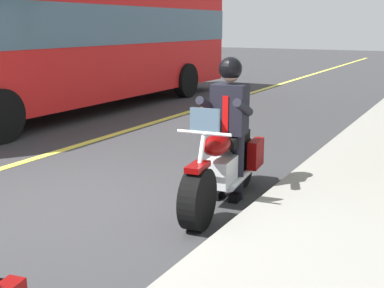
{
  "coord_description": "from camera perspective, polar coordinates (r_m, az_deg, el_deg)",
  "views": [
    {
      "loc": [
        4.18,
        3.97,
        2.1
      ],
      "look_at": [
        -0.73,
        1.23,
        0.75
      ],
      "focal_mm": 46.33,
      "sensor_mm": 36.0,
      "label": 1
    }
  ],
  "objects": [
    {
      "name": "rider_main",
      "position": [
        5.97,
        4.31,
        3.22
      ],
      "size": [
        0.67,
        0.6,
        1.74
      ],
      "color": "black",
      "rests_on": "ground_plane"
    },
    {
      "name": "motorcycle_main",
      "position": [
        5.93,
        3.67,
        -2.64
      ],
      "size": [
        2.22,
        0.76,
        1.26
      ],
      "color": "black",
      "rests_on": "ground_plane"
    },
    {
      "name": "bus_far",
      "position": [
        12.83,
        -12.89,
        12.19
      ],
      "size": [
        11.05,
        2.7,
        3.3
      ],
      "color": "red",
      "rests_on": "ground_plane"
    },
    {
      "name": "ground_plane",
      "position": [
        6.13,
        -13.6,
        -6.9
      ],
      "size": [
        80.0,
        80.0,
        0.0
      ],
      "primitive_type": "plane",
      "color": "#333335"
    }
  ]
}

